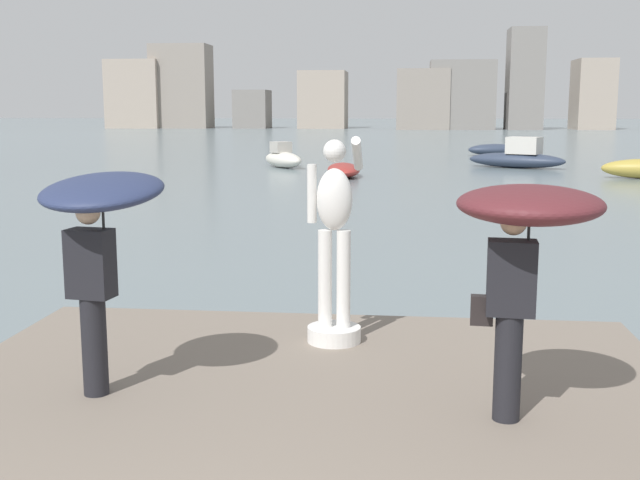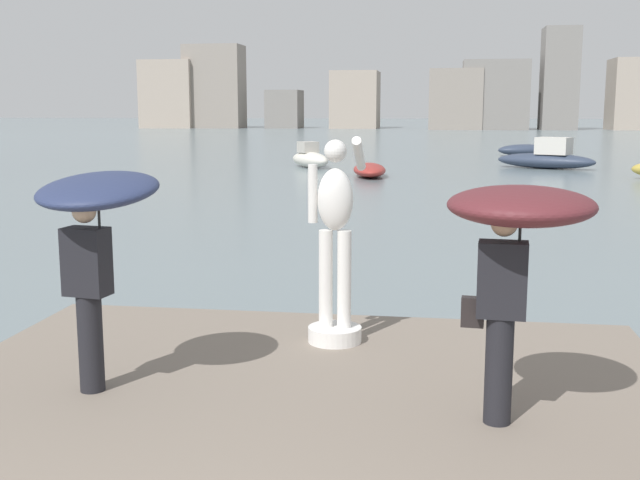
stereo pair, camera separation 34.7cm
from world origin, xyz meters
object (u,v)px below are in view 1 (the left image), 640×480
(onlooker_right, at_px, (525,229))
(boat_mid, at_px, (283,158))
(boat_rightward, at_px, (495,150))
(boat_far, at_px, (518,157))
(boat_leftward, at_px, (344,170))
(statue_white_figure, at_px, (334,253))
(onlooker_left, at_px, (99,222))

(onlooker_right, xyz_separation_m, boat_mid, (-6.97, 32.49, -1.50))
(boat_mid, distance_m, boat_rightward, 16.57)
(boat_mid, bearing_deg, onlooker_right, -77.89)
(boat_far, distance_m, boat_leftward, 10.08)
(statue_white_figure, distance_m, onlooker_left, 2.66)
(boat_mid, relative_size, boat_leftward, 0.82)
(onlooker_right, bearing_deg, statue_white_figure, 130.07)
(onlooker_left, xyz_separation_m, boat_far, (8.18, 33.39, -1.42))
(boat_mid, bearing_deg, boat_leftward, -54.51)
(boat_mid, height_order, boat_far, boat_far)
(onlooker_left, height_order, onlooker_right, onlooker_left)
(boat_leftward, bearing_deg, boat_far, 35.50)
(statue_white_figure, relative_size, boat_mid, 0.67)
(statue_white_figure, bearing_deg, boat_leftward, 94.21)
(boat_mid, relative_size, boat_far, 0.66)
(boat_leftward, relative_size, boat_rightward, 1.11)
(boat_rightward, bearing_deg, boat_mid, -134.65)
(boat_rightward, bearing_deg, statue_white_figure, -98.55)
(statue_white_figure, height_order, boat_mid, statue_white_figure)
(onlooker_right, height_order, boat_leftward, onlooker_right)
(boat_mid, xyz_separation_m, boat_rightward, (11.65, 11.79, -0.11))
(onlooker_right, relative_size, boat_far, 0.38)
(onlooker_left, distance_m, onlooker_right, 3.55)
(statue_white_figure, relative_size, onlooker_left, 1.10)
(statue_white_figure, bearing_deg, boat_mid, 99.84)
(onlooker_left, xyz_separation_m, boat_rightward, (8.22, 44.09, -1.59))
(statue_white_figure, height_order, boat_far, statue_white_figure)
(onlooker_left, relative_size, onlooker_right, 1.04)
(boat_far, relative_size, boat_leftward, 1.24)
(boat_mid, bearing_deg, onlooker_left, -83.94)
(statue_white_figure, distance_m, boat_leftward, 25.83)
(onlooker_left, distance_m, boat_rightward, 44.87)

